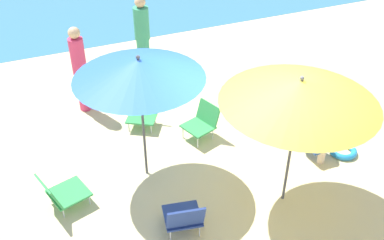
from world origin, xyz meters
TOP-DOWN VIEW (x-y plane):
  - ground_plane at (0.00, 0.00)m, footprint 40.00×40.00m
  - umbrella_blue at (-1.41, 0.99)m, footprint 1.86×1.86m
  - umbrella_yellow at (0.30, -0.35)m, footprint 2.07×2.07m
  - beach_chair_a at (-0.19, 1.53)m, footprint 0.66×0.63m
  - beach_chair_b at (-1.04, 2.31)m, footprint 0.70×0.69m
  - beach_chair_c at (-1.33, -0.42)m, footprint 0.60×0.66m
  - beach_chair_d at (-2.77, 0.75)m, footprint 0.73×0.67m
  - person_a at (-0.48, 3.97)m, footprint 0.31×0.31m
  - person_b at (1.31, 0.41)m, footprint 0.35×0.56m
  - person_c at (-1.92, 3.23)m, footprint 0.27×0.27m
  - swim_ring at (1.82, 0.18)m, footprint 0.48×0.48m
  - beach_bag at (1.20, 1.18)m, footprint 0.29×0.30m

SIDE VIEW (x-z plane):
  - ground_plane at x=0.00m, z-range 0.00..0.00m
  - swim_ring at x=1.82m, z-range 0.00..0.10m
  - beach_bag at x=1.20m, z-range 0.00..0.24m
  - beach_chair_d at x=-2.77m, z-range -0.01..0.58m
  - beach_chair_b at x=-1.04m, z-range 0.00..0.59m
  - beach_chair_a at x=-0.19m, z-range 0.02..0.64m
  - beach_chair_c at x=-1.33m, z-range 0.00..0.67m
  - person_b at x=1.31m, z-range 0.01..0.94m
  - person_c at x=-1.92m, z-range 0.03..1.72m
  - person_a at x=-0.48m, z-range 0.02..1.81m
  - umbrella_yellow at x=0.30m, z-range 0.83..2.92m
  - umbrella_blue at x=-1.41m, z-range 0.84..2.94m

